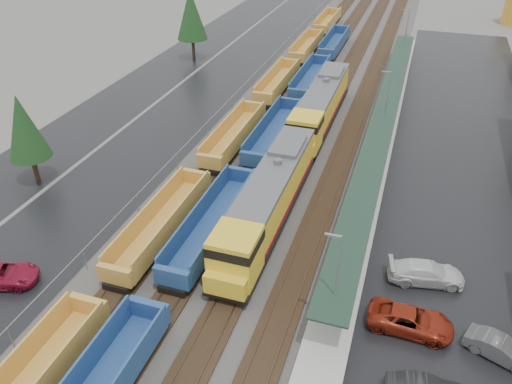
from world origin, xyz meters
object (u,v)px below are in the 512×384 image
at_px(locomotive_lead, 267,201).
at_px(well_string_blue, 248,171).
at_px(locomotive_trail, 320,107).
at_px(parked_car_east_b, 410,320).
at_px(parked_car_east_e, 501,350).
at_px(parked_car_west_c, 0,275).
at_px(well_string_yellow, 235,135).
at_px(parked_car_east_c, 426,273).

distance_m(locomotive_lead, well_string_blue, 7.77).
height_order(locomotive_trail, parked_car_east_b, locomotive_trail).
bearing_deg(parked_car_east_e, parked_car_east_b, 104.86).
bearing_deg(well_string_blue, parked_car_east_e, -34.55).
xyz_separation_m(locomotive_trail, parked_car_west_c, (-16.72, -33.95, -1.85)).
xyz_separation_m(parked_car_west_c, parked_car_east_b, (29.19, 4.94, 0.02)).
bearing_deg(well_string_yellow, parked_car_east_e, -40.46).
bearing_deg(locomotive_trail, parked_car_east_c, -60.87).
height_order(locomotive_trail, parked_car_east_c, locomotive_trail).
bearing_deg(parked_car_east_e, parked_car_west_c, 118.62).
xyz_separation_m(well_string_blue, parked_car_east_c, (17.28, -9.35, -0.42)).
distance_m(parked_car_east_b, parked_car_east_e, 5.61).
bearing_deg(well_string_yellow, locomotive_lead, -59.44).
relative_size(well_string_blue, parked_car_east_c, 19.10).
xyz_separation_m(locomotive_trail, parked_car_east_c, (13.28, -23.84, -1.80)).
height_order(locomotive_lead, parked_car_west_c, locomotive_lead).
bearing_deg(parked_car_east_c, parked_car_east_e, -151.78).
relative_size(well_string_blue, parked_car_east_b, 18.89).
xyz_separation_m(well_string_blue, parked_car_east_b, (16.47, -14.52, -0.45)).
bearing_deg(well_string_blue, parked_car_west_c, -123.18).
bearing_deg(well_string_blue, well_string_yellow, 119.62).
bearing_deg(well_string_yellow, parked_car_west_c, -108.23).
bearing_deg(locomotive_trail, parked_car_west_c, -116.23).
height_order(well_string_yellow, parked_car_east_c, well_string_yellow).
bearing_deg(parked_car_east_c, parked_car_east_b, 160.05).
bearing_deg(parked_car_east_e, well_string_blue, 77.05).
height_order(locomotive_lead, locomotive_trail, same).
bearing_deg(locomotive_lead, well_string_blue, 121.56).
distance_m(well_string_yellow, parked_car_west_c, 27.90).
bearing_deg(parked_car_west_c, well_string_blue, -52.25).
distance_m(well_string_blue, parked_car_west_c, 23.25).
bearing_deg(locomotive_lead, well_string_yellow, 120.56).
relative_size(parked_car_west_c, parked_car_east_c, 0.98).
height_order(locomotive_lead, parked_car_east_c, locomotive_lead).
xyz_separation_m(locomotive_lead, parked_car_east_b, (12.47, -8.00, -1.83)).
xyz_separation_m(well_string_yellow, parked_car_west_c, (-8.72, -26.49, -0.44)).
height_order(locomotive_lead, well_string_yellow, locomotive_lead).
bearing_deg(locomotive_lead, parked_car_west_c, -142.26).
distance_m(parked_car_west_c, parked_car_east_c, 31.66).
distance_m(locomotive_trail, parked_car_west_c, 37.89).
bearing_deg(parked_car_east_e, well_string_yellow, 71.14).
relative_size(well_string_yellow, parked_car_east_c, 21.46).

